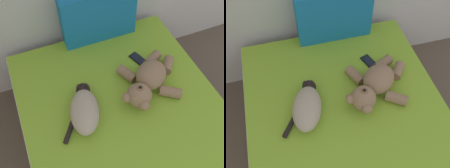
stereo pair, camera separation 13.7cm
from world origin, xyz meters
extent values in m
cube|color=olive|center=(1.80, 3.21, 0.15)|extent=(1.42, 1.99, 0.30)
cube|color=white|center=(1.80, 3.21, 0.40)|extent=(1.37, 1.93, 0.20)
cube|color=#8CB72D|center=(1.80, 3.27, 0.51)|extent=(1.36, 1.79, 0.02)
cube|color=#1972AD|center=(1.90, 4.11, 0.74)|extent=(0.60, 0.14, 0.43)
ellipsoid|color=tan|center=(1.53, 3.41, 0.59)|extent=(0.27, 0.38, 0.15)
sphere|color=black|center=(1.58, 3.59, 0.57)|extent=(0.10, 0.10, 0.10)
cone|color=black|center=(1.56, 3.60, 0.63)|extent=(0.04, 0.04, 0.04)
cone|color=black|center=(1.61, 3.59, 0.63)|extent=(0.04, 0.04, 0.04)
cylinder|color=black|center=(1.40, 3.34, 0.54)|extent=(0.12, 0.15, 0.03)
ellipsoid|color=black|center=(1.60, 3.49, 0.54)|extent=(0.08, 0.11, 0.04)
ellipsoid|color=#937051|center=(2.07, 3.51, 0.61)|extent=(0.33, 0.32, 0.17)
sphere|color=#937051|center=(1.92, 3.38, 0.61)|extent=(0.17, 0.17, 0.17)
sphere|color=brown|center=(1.92, 3.38, 0.67)|extent=(0.07, 0.07, 0.07)
sphere|color=black|center=(1.92, 3.38, 0.69)|extent=(0.02, 0.02, 0.02)
sphere|color=#937051|center=(1.91, 3.29, 0.61)|extent=(0.07, 0.07, 0.07)
sphere|color=#937051|center=(1.83, 3.39, 0.61)|extent=(0.07, 0.07, 0.07)
cylinder|color=#937051|center=(2.15, 3.35, 0.56)|extent=(0.17, 0.15, 0.07)
cylinder|color=#937051|center=(2.26, 3.58, 0.56)|extent=(0.14, 0.15, 0.07)
cylinder|color=#937051|center=(1.93, 3.62, 0.56)|extent=(0.13, 0.17, 0.07)
cylinder|color=#937051|center=(2.18, 3.68, 0.56)|extent=(0.16, 0.13, 0.07)
cube|color=black|center=(2.09, 3.74, 0.52)|extent=(0.12, 0.16, 0.01)
cube|color=black|center=(2.09, 3.74, 0.53)|extent=(0.10, 0.14, 0.00)
camera|label=1|loc=(1.37, 2.55, 2.06)|focal=41.57mm
camera|label=2|loc=(1.50, 2.51, 2.06)|focal=41.57mm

